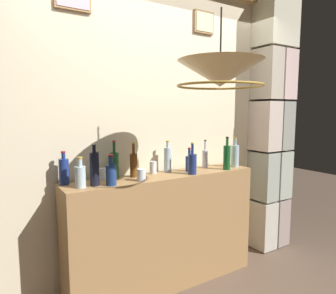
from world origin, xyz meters
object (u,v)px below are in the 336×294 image
at_px(glass_tumbler_shot, 153,168).
at_px(liquor_bottle_vodka, 64,171).
at_px(liquor_bottle_rye, 114,165).
at_px(liquor_bottle_sherry, 111,174).
at_px(liquor_bottle_port, 134,164).
at_px(liquor_bottle_scotch, 192,163).
at_px(liquor_bottle_mezcal, 235,156).
at_px(liquor_bottle_rum, 205,158).
at_px(liquor_bottle_amaro, 189,163).
at_px(liquor_bottle_gin, 227,157).
at_px(liquor_bottle_whiskey, 80,176).
at_px(liquor_bottle_bourbon, 95,168).
at_px(glass_tumbler_rocks, 103,174).
at_px(glass_tumbler_highball, 141,175).
at_px(liquor_bottle_vermouth, 168,159).
at_px(pendant_lamp, 220,74).

bearing_deg(glass_tumbler_shot, liquor_bottle_vodka, 179.39).
xyz_separation_m(liquor_bottle_rye, liquor_bottle_sherry, (-0.11, -0.21, -0.03)).
relative_size(liquor_bottle_port, liquor_bottle_sherry, 1.26).
height_order(liquor_bottle_scotch, liquor_bottle_rye, liquor_bottle_rye).
bearing_deg(glass_tumbler_shot, liquor_bottle_scotch, -35.86).
bearing_deg(liquor_bottle_mezcal, liquor_bottle_rum, 156.59).
bearing_deg(liquor_bottle_rye, liquor_bottle_amaro, -7.81).
height_order(liquor_bottle_gin, liquor_bottle_whiskey, liquor_bottle_gin).
relative_size(liquor_bottle_bourbon, glass_tumbler_rocks, 3.43).
relative_size(liquor_bottle_bourbon, liquor_bottle_amaro, 1.41).
distance_m(liquor_bottle_bourbon, glass_tumbler_highball, 0.37).
xyz_separation_m(liquor_bottle_gin, liquor_bottle_rum, (-0.11, 0.19, -0.03)).
xyz_separation_m(liquor_bottle_scotch, liquor_bottle_sherry, (-0.75, -0.00, -0.01)).
bearing_deg(glass_tumbler_rocks, liquor_bottle_sherry, -94.83).
bearing_deg(liquor_bottle_vermouth, liquor_bottle_bourbon, -169.30).
relative_size(liquor_bottle_gin, liquor_bottle_mezcal, 1.07).
height_order(liquor_bottle_mezcal, liquor_bottle_port, liquor_bottle_port).
bearing_deg(liquor_bottle_amaro, glass_tumbler_shot, 165.87).
distance_m(liquor_bottle_bourbon, liquor_bottle_amaro, 0.91).
xyz_separation_m(liquor_bottle_vodka, glass_tumbler_shot, (0.76, -0.01, -0.05)).
height_order(liquor_bottle_vermouth, liquor_bottle_whiskey, liquor_bottle_vermouth).
height_order(liquor_bottle_port, liquor_bottle_sherry, liquor_bottle_port).
xyz_separation_m(liquor_bottle_port, glass_tumbler_highball, (-0.01, -0.16, -0.06)).
distance_m(liquor_bottle_scotch, liquor_bottle_rye, 0.67).
bearing_deg(glass_tumbler_highball, liquor_bottle_sherry, -178.13).
bearing_deg(liquor_bottle_whiskey, glass_tumbler_highball, -5.60).
relative_size(liquor_bottle_vodka, liquor_bottle_sherry, 1.09).
distance_m(liquor_bottle_rum, liquor_bottle_vodka, 1.33).
distance_m(liquor_bottle_rum, liquor_bottle_amaro, 0.25).
xyz_separation_m(glass_tumbler_rocks, glass_tumbler_highball, (0.24, -0.21, 0.00)).
xyz_separation_m(liquor_bottle_port, glass_tumbler_shot, (0.20, 0.03, -0.05)).
relative_size(liquor_bottle_scotch, liquor_bottle_rye, 0.89).
distance_m(liquor_bottle_gin, liquor_bottle_bourbon, 1.26).
bearing_deg(liquor_bottle_rum, liquor_bottle_vodka, 178.82).
bearing_deg(liquor_bottle_bourbon, liquor_bottle_mezcal, 0.07).
xyz_separation_m(liquor_bottle_rye, glass_tumbler_rocks, (-0.09, 0.01, -0.07)).
relative_size(glass_tumbler_highball, glass_tumbler_shot, 0.89).
xyz_separation_m(liquor_bottle_mezcal, liquor_bottle_vodka, (-1.62, 0.15, -0.01)).
relative_size(liquor_bottle_whiskey, pendant_lamp, 0.38).
xyz_separation_m(liquor_bottle_scotch, liquor_bottle_rye, (-0.64, 0.21, 0.02)).
xyz_separation_m(liquor_bottle_rum, liquor_bottle_amaro, (-0.24, -0.06, -0.02)).
height_order(liquor_bottle_rum, liquor_bottle_amaro, liquor_bottle_rum).
relative_size(liquor_bottle_whiskey, glass_tumbler_shot, 2.05).
relative_size(glass_tumbler_rocks, glass_tumbler_highball, 0.92).
bearing_deg(liquor_bottle_rum, glass_tumbler_rocks, 177.92).
bearing_deg(liquor_bottle_port, liquor_bottle_rye, 165.25).
relative_size(liquor_bottle_gin, glass_tumbler_rocks, 3.48).
distance_m(liquor_bottle_port, pendant_lamp, 1.02).
distance_m(liquor_bottle_mezcal, liquor_bottle_whiskey, 1.54).
xyz_separation_m(glass_tumbler_highball, glass_tumbler_shot, (0.22, 0.19, 0.01)).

